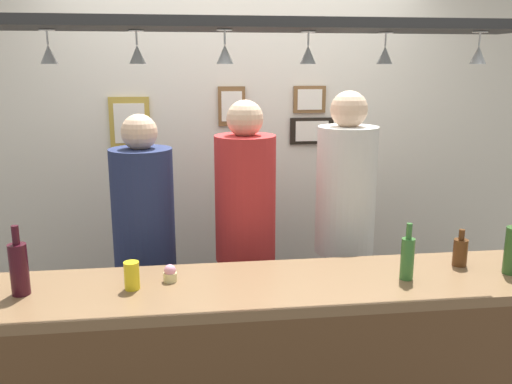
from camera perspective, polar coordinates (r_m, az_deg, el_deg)
name	(u,v)px	position (r m, az deg, el deg)	size (l,w,h in m)	color
back_wall	(238,155)	(3.71, -1.97, 3.99)	(4.40, 0.06, 2.60)	silver
bar_counter	(274,363)	(2.42, 1.91, -17.66)	(2.70, 0.55, 0.96)	brown
overhead_glass_rack	(269,25)	(2.28, 1.34, 17.29)	(2.20, 0.36, 0.04)	black
hanging_wineglass_far_left	(49,53)	(2.37, -21.12, 13.58)	(0.07, 0.07, 0.13)	silver
hanging_wineglass_left	(137,53)	(2.31, -12.47, 14.16)	(0.07, 0.07, 0.13)	silver
hanging_wineglass_center_left	(225,53)	(2.22, -3.32, 14.50)	(0.07, 0.07, 0.13)	silver
hanging_wineglass_center	(308,54)	(2.33, 5.53, 14.39)	(0.07, 0.07, 0.13)	silver
hanging_wineglass_center_right	(385,54)	(2.46, 13.50, 14.03)	(0.07, 0.07, 0.13)	silver
hanging_wineglass_right	(478,54)	(2.53, 22.50, 13.39)	(0.07, 0.07, 0.13)	silver
person_left_navy_shirt	(144,233)	(3.05, -11.76, -4.26)	(0.34, 0.34, 1.65)	#2D334C
person_middle_red_shirt	(245,221)	(3.04, -1.13, -3.13)	(0.34, 0.34, 1.72)	#2D334C
person_right_white_patterned_shirt	(345,213)	(3.15, 9.41, -2.19)	(0.34, 0.34, 1.76)	#2D334C
bottle_wine_dark_red	(19,268)	(2.46, -23.83, -7.35)	(0.08, 0.08, 0.30)	#380F19
bottle_beer_green_import	(407,257)	(2.51, 15.75, -6.66)	(0.06, 0.06, 0.26)	#336B2D
bottle_beer_brown_stubby	(460,251)	(2.76, 20.83, -5.91)	(0.07, 0.07, 0.18)	#512D14
drink_can	(132,276)	(2.38, -13.02, -8.62)	(0.07, 0.07, 0.12)	yellow
cupcake	(170,274)	(2.44, -9.09, -8.54)	(0.06, 0.06, 0.08)	beige
picture_frame_crest	(232,106)	(3.63, -2.60, 9.07)	(0.18, 0.02, 0.26)	brown
picture_frame_upper_small	(310,99)	(3.71, 5.69, 9.74)	(0.22, 0.02, 0.18)	brown
picture_frame_caricature	(130,123)	(3.64, -13.23, 7.12)	(0.26, 0.02, 0.34)	#B29338
picture_frame_lower_pair	(312,131)	(3.73, 5.92, 6.46)	(0.30, 0.02, 0.18)	black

